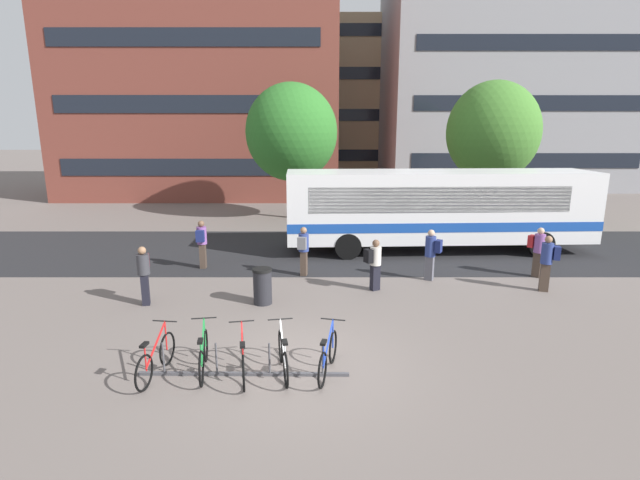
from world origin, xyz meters
The scene contains 22 objects.
ground centered at (0.00, 0.00, 0.00)m, with size 200.00×200.00×0.00m, color #6B605B.
bus_lane_asphalt centered at (0.00, 9.65, 0.00)m, with size 80.00×7.20×0.01m, color #232326.
city_bus centered at (5.16, 9.65, 1.78)m, with size 12.12×3.09×3.20m.
bike_rack centered at (-1.17, -0.41, 0.09)m, with size 4.25×0.12×0.70m.
parked_bicycle_red_0 centered at (-2.89, -0.45, 0.38)m, with size 0.52×1.72×0.99m.
parked_bicycle_green_1 centered at (-1.98, -0.29, 0.38)m, with size 0.52×1.71×0.99m.
parked_bicycle_red_2 centered at (-1.16, -0.46, 0.38)m, with size 0.52×1.71×0.99m.
parked_bicycle_white_3 centered at (-0.37, -0.34, 0.38)m, with size 0.52×1.70×0.99m.
parked_bicycle_blue_4 centered at (0.53, -0.36, 0.38)m, with size 0.58×1.69×0.99m.
commuter_navy_pack_0 centered at (3.97, 5.76, 0.96)m, with size 0.61×0.52×1.68m.
commuter_red_pack_1 centered at (7.58, 6.13, 0.97)m, with size 0.58×0.59×1.68m.
commuter_black_pack_2 centered at (2.02, 4.77, 0.91)m, with size 0.60×0.52×1.59m.
commuter_grey_pack_3 centered at (-0.18, 6.24, 0.96)m, with size 0.40×0.57×1.66m.
commuter_navy_pack_4 centered at (7.23, 4.68, 0.99)m, with size 0.59×0.44×1.72m.
commuter_maroon_pack_5 centered at (-4.53, 3.58, 0.97)m, with size 0.43×0.58×1.68m.
commuter_navy_pack_6 centered at (-3.77, 7.11, 0.99)m, with size 0.35×0.53×1.71m.
trash_bin centered at (-1.25, 3.63, 0.52)m, with size 0.55×0.55×1.03m.
street_tree_0 centered at (9.53, 16.75, 4.64)m, with size 4.83×4.83×7.28m.
street_tree_1 centered at (-1.14, 16.85, 4.61)m, with size 4.87×4.87×7.19m.
building_left_wing centered at (-8.00, 28.42, 7.88)m, with size 19.13×12.87×15.76m.
building_right_wing centered at (15.66, 32.83, 10.30)m, with size 19.34×12.25×20.59m.
building_centre_block centered at (1.40, 42.75, 7.53)m, with size 14.06×10.44×15.07m.
Camera 1 is at (0.37, -9.14, 4.86)m, focal length 26.79 mm.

